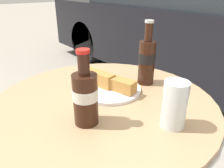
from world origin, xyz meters
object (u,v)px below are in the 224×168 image
Objects in this scene: lunch_plate_near at (109,86)px; parked_car at (196,27)px; bistro_table at (104,131)px; cola_bottle_left at (147,60)px; cola_bottle_right at (85,96)px; drinking_glass at (174,106)px.

parked_car reaches higher than lunch_plate_near.
cola_bottle_left reaches higher than bistro_table.
lunch_plate_near is at bearing 126.93° from bistro_table.
cola_bottle_left reaches higher than cola_bottle_right.
lunch_plate_near is (-0.05, 0.06, 0.16)m from bistro_table.
parked_car is (-1.23, 2.08, -0.17)m from drinking_glass.
lunch_plate_near is (-0.03, -0.17, -0.08)m from cola_bottle_left.
cola_bottle_left is at bearing 105.14° from cola_bottle_right.
parked_car reaches higher than bistro_table.
bistro_table is at bearing -65.44° from parked_car.
cola_bottle_right reaches higher than lunch_plate_near.
cola_bottle_left is 0.36m from cola_bottle_right.
cola_bottle_left is at bearing 148.59° from drinking_glass.
parked_car is at bearing 116.80° from cola_bottle_left.
bistro_table is 5.79× the size of drinking_glass.
lunch_plate_near is at bearing -179.00° from drinking_glass.
drinking_glass is (0.25, 0.07, 0.20)m from bistro_table.
parked_car is at bearing 114.16° from lunch_plate_near.
parked_car is (-1.06, 2.26, -0.20)m from cola_bottle_right.
cola_bottle_left is at bearing 78.15° from lunch_plate_near.
cola_bottle_left is 0.06× the size of parked_car.
lunch_plate_near is (-0.13, 0.18, -0.07)m from cola_bottle_right.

